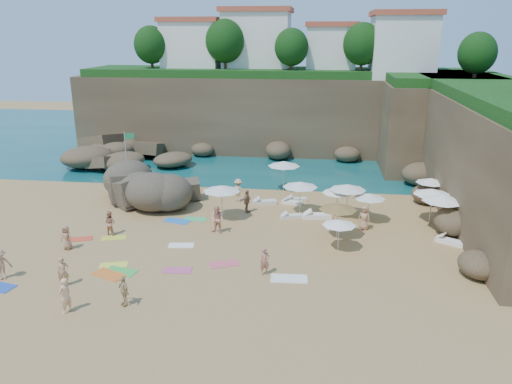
# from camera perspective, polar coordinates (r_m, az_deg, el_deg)

# --- Properties ---
(ground) EXTENTS (120.00, 120.00, 0.00)m
(ground) POSITION_cam_1_polar(r_m,az_deg,el_deg) (32.40, -4.21, -4.84)
(ground) COLOR tan
(ground) RESTS_ON ground
(seawater) EXTENTS (120.00, 120.00, 0.00)m
(seawater) POSITION_cam_1_polar(r_m,az_deg,el_deg) (60.88, 1.42, 5.97)
(seawater) COLOR #0C4751
(seawater) RESTS_ON ground
(cliff_back) EXTENTS (44.00, 8.00, 8.00)m
(cliff_back) POSITION_cam_1_polar(r_m,az_deg,el_deg) (55.09, 2.99, 8.93)
(cliff_back) COLOR brown
(cliff_back) RESTS_ON ground
(cliff_right) EXTENTS (8.00, 30.00, 8.00)m
(cliff_right) POSITION_cam_1_polar(r_m,az_deg,el_deg) (40.30, 25.81, 3.91)
(cliff_right) COLOR brown
(cliff_right) RESTS_ON ground
(cliff_corner) EXTENTS (10.00, 12.00, 8.00)m
(cliff_corner) POSITION_cam_1_polar(r_m,az_deg,el_deg) (51.14, 19.66, 7.24)
(cliff_corner) COLOR brown
(cliff_corner) RESTS_ON ground
(rock_promontory) EXTENTS (12.00, 7.00, 2.00)m
(rock_promontory) POSITION_cam_1_polar(r_m,az_deg,el_deg) (50.00, -12.97, 2.90)
(rock_promontory) COLOR brown
(rock_promontory) RESTS_ON ground
(clifftop_buildings) EXTENTS (28.48, 9.48, 7.00)m
(clifftop_buildings) POSITION_cam_1_polar(r_m,az_deg,el_deg) (55.18, 4.23, 16.47)
(clifftop_buildings) COLOR white
(clifftop_buildings) RESTS_ON cliff_back
(clifftop_trees) EXTENTS (35.60, 23.82, 4.40)m
(clifftop_trees) POSITION_cam_1_polar(r_m,az_deg,el_deg) (48.83, 5.99, 16.29)
(clifftop_trees) COLOR #11380F
(clifftop_trees) RESTS_ON ground
(marina_masts) EXTENTS (3.10, 0.10, 6.00)m
(marina_masts) POSITION_cam_1_polar(r_m,az_deg,el_deg) (64.17, -13.55, 8.82)
(marina_masts) COLOR white
(marina_masts) RESTS_ON ground
(rock_outcrop) EXTENTS (8.68, 7.37, 2.98)m
(rock_outcrop) POSITION_cam_1_polar(r_m,az_deg,el_deg) (37.50, -10.78, -1.92)
(rock_outcrop) COLOR brown
(rock_outcrop) RESTS_ON ground
(flag_pole) EXTENTS (0.84, 0.30, 4.39)m
(flag_pole) POSITION_cam_1_polar(r_m,az_deg,el_deg) (44.35, -14.50, 4.65)
(flag_pole) COLOR silver
(flag_pole) RESTS_ON ground
(parasol_0) EXTENTS (2.51, 2.51, 2.37)m
(parasol_0) POSITION_cam_1_polar(r_m,az_deg,el_deg) (35.44, 5.07, 0.88)
(parasol_0) COLOR silver
(parasol_0) RESTS_ON ground
(parasol_1) EXTENTS (2.20, 2.20, 2.08)m
(parasol_1) POSITION_cam_1_polar(r_m,az_deg,el_deg) (35.23, 9.32, 0.16)
(parasol_1) COLOR silver
(parasol_1) RESTS_ON ground
(parasol_2) EXTENTS (2.62, 2.62, 2.48)m
(parasol_2) POSITION_cam_1_polar(r_m,az_deg,el_deg) (40.61, 3.20, 3.25)
(parasol_2) COLOR silver
(parasol_2) RESTS_ON ground
(parasol_3) EXTENTS (2.25, 2.25, 2.13)m
(parasol_3) POSITION_cam_1_polar(r_m,az_deg,el_deg) (39.25, 19.40, 1.25)
(parasol_3) COLOR silver
(parasol_3) RESTS_ON ground
(parasol_4) EXTENTS (2.17, 2.17, 2.05)m
(parasol_4) POSITION_cam_1_polar(r_m,az_deg,el_deg) (34.58, 12.85, -0.45)
(parasol_4) COLOR silver
(parasol_4) RESTS_ON ground
(parasol_5) EXTENTS (2.58, 2.58, 2.44)m
(parasol_5) POSITION_cam_1_polar(r_m,az_deg,el_deg) (34.26, -3.95, 0.42)
(parasol_5) COLOR silver
(parasol_5) RESTS_ON ground
(parasol_6) EXTENTS (2.39, 2.39, 2.26)m
(parasol_6) POSITION_cam_1_polar(r_m,az_deg,el_deg) (31.48, 9.36, -1.68)
(parasol_6) COLOR silver
(parasol_6) RESTS_ON ground
(parasol_7) EXTENTS (2.55, 2.55, 2.41)m
(parasol_7) POSITION_cam_1_polar(r_m,az_deg,el_deg) (35.12, 10.45, 0.56)
(parasol_7) COLOR silver
(parasol_7) RESTS_ON ground
(parasol_8) EXTENTS (2.54, 2.54, 2.40)m
(parasol_8) POSITION_cam_1_polar(r_m,az_deg,el_deg) (35.63, 19.53, 0.03)
(parasol_8) COLOR silver
(parasol_8) RESTS_ON ground
(parasol_9) EXTENTS (2.01, 2.01, 1.90)m
(parasol_9) POSITION_cam_1_polar(r_m,az_deg,el_deg) (29.81, 9.48, -3.49)
(parasol_9) COLOR silver
(parasol_9) RESTS_ON ground
(parasol_11) EXTENTS (2.63, 2.63, 2.49)m
(parasol_11) POSITION_cam_1_polar(r_m,az_deg,el_deg) (34.19, 20.58, -0.67)
(parasol_11) COLOR silver
(parasol_11) RESTS_ON ground
(lounger_0) EXTENTS (1.63, 0.77, 0.24)m
(lounger_0) POSITION_cam_1_polar(r_m,az_deg,el_deg) (37.95, 4.13, -1.21)
(lounger_0) COLOR white
(lounger_0) RESTS_ON ground
(lounger_1) EXTENTS (2.05, 0.97, 0.31)m
(lounger_1) POSITION_cam_1_polar(r_m,az_deg,el_deg) (35.29, 7.03, -2.73)
(lounger_1) COLOR white
(lounger_1) RESTS_ON ground
(lounger_2) EXTENTS (1.65, 0.85, 0.24)m
(lounger_2) POSITION_cam_1_polar(r_m,az_deg,el_deg) (38.63, 4.63, -0.88)
(lounger_2) COLOR silver
(lounger_2) RESTS_ON ground
(lounger_3) EXTENTS (1.88, 1.13, 0.28)m
(lounger_3) POSITION_cam_1_polar(r_m,az_deg,el_deg) (37.86, 1.00, -1.18)
(lounger_3) COLOR silver
(lounger_3) RESTS_ON ground
(lounger_4) EXTENTS (1.78, 1.40, 0.27)m
(lounger_4) POSITION_cam_1_polar(r_m,az_deg,el_deg) (33.13, 21.30, -5.30)
(lounger_4) COLOR white
(lounger_4) RESTS_ON ground
(lounger_5) EXTENTS (1.64, 1.01, 0.24)m
(lounger_5) POSITION_cam_1_polar(r_m,az_deg,el_deg) (35.13, 4.12, -2.79)
(lounger_5) COLOR silver
(lounger_5) RESTS_ON ground
(towel_1) EXTENTS (1.65, 0.92, 0.03)m
(towel_1) POSITION_cam_1_polar(r_m,az_deg,el_deg) (27.95, -8.99, -8.83)
(towel_1) COLOR #CB4F7B
(towel_1) RESTS_ON ground
(towel_2) EXTENTS (2.07, 1.58, 0.03)m
(towel_2) POSITION_cam_1_polar(r_m,az_deg,el_deg) (28.28, -16.48, -9.04)
(towel_2) COLOR orange
(towel_2) RESTS_ON ground
(towel_3) EXTENTS (1.90, 1.23, 0.03)m
(towel_3) POSITION_cam_1_polar(r_m,az_deg,el_deg) (28.47, -15.21, -8.74)
(towel_3) COLOR green
(towel_3) RESTS_ON ground
(towel_4) EXTENTS (1.69, 1.16, 0.03)m
(towel_4) POSITION_cam_1_polar(r_m,az_deg,el_deg) (33.00, -15.92, -5.05)
(towel_4) COLOR yellow
(towel_4) RESTS_ON ground
(towel_5) EXTENTS (1.63, 0.97, 0.03)m
(towel_5) POSITION_cam_1_polar(r_m,az_deg,el_deg) (30.99, -8.54, -6.05)
(towel_5) COLOR white
(towel_5) RESTS_ON ground
(towel_7) EXTENTS (1.61, 1.16, 0.03)m
(towel_7) POSITION_cam_1_polar(r_m,az_deg,el_deg) (33.46, -19.40, -5.08)
(towel_7) COLOR #E04027
(towel_7) RESTS_ON ground
(towel_8) EXTENTS (1.96, 1.33, 0.03)m
(towel_8) POSITION_cam_1_polar(r_m,az_deg,el_deg) (34.92, -9.02, -3.29)
(towel_8) COLOR blue
(towel_8) RESTS_ON ground
(towel_9) EXTENTS (1.85, 1.41, 0.03)m
(towel_9) POSITION_cam_1_polar(r_m,az_deg,el_deg) (28.38, -3.66, -8.20)
(towel_9) COLOR #D85465
(towel_9) RESTS_ON ground
(towel_11) EXTENTS (1.64, 0.87, 0.03)m
(towel_11) POSITION_cam_1_polar(r_m,az_deg,el_deg) (35.10, -7.00, -3.08)
(towel_11) COLOR #39C775
(towel_11) RESTS_ON ground
(towel_12) EXTENTS (1.69, 1.16, 0.03)m
(towel_12) POSITION_cam_1_polar(r_m,az_deg,el_deg) (29.29, -15.96, -8.04)
(towel_12) COLOR yellow
(towel_12) RESTS_ON ground
(towel_13) EXTENTS (1.99, 1.07, 0.03)m
(towel_13) POSITION_cam_1_polar(r_m,az_deg,el_deg) (26.81, 3.81, -9.84)
(towel_13) COLOR white
(towel_13) RESTS_ON ground
(person_stand_0) EXTENTS (0.69, 0.63, 1.58)m
(person_stand_0) POSITION_cam_1_polar(r_m,az_deg,el_deg) (27.54, -21.19, -8.52)
(person_stand_0) COLOR tan
(person_stand_0) RESTS_ON ground
(person_stand_1) EXTENTS (0.90, 0.78, 1.61)m
(person_stand_1) POSITION_cam_1_polar(r_m,az_deg,el_deg) (33.32, -16.37, -3.41)
(person_stand_1) COLOR tan
(person_stand_1) RESTS_ON ground
(person_stand_2) EXTENTS (1.23, 0.71, 1.79)m
(person_stand_2) POSITION_cam_1_polar(r_m,az_deg,el_deg) (38.26, -2.03, 0.21)
(person_stand_2) COLOR tan
(person_stand_2) RESTS_ON ground
(person_stand_3) EXTENTS (0.62, 1.06, 1.69)m
(person_stand_3) POSITION_cam_1_polar(r_m,az_deg,el_deg) (35.88, -1.04, -1.07)
(person_stand_3) COLOR #895E44
(person_stand_3) RESTS_ON ground
(person_stand_4) EXTENTS (0.89, 0.68, 1.62)m
(person_stand_4) POSITION_cam_1_polar(r_m,az_deg,el_deg) (33.54, 12.27, -2.92)
(person_stand_4) COLOR tan
(person_stand_4) RESTS_ON ground
(person_stand_5) EXTENTS (1.66, 0.70, 1.73)m
(person_stand_5) POSITION_cam_1_polar(r_m,az_deg,el_deg) (38.60, -13.73, -0.19)
(person_stand_5) COLOR #B46D5A
(person_stand_5) RESTS_ON ground
(person_stand_6) EXTENTS (0.61, 0.74, 1.74)m
(person_stand_6) POSITION_cam_1_polar(r_m,az_deg,el_deg) (25.06, -20.99, -10.97)
(person_stand_6) COLOR #F6B98B
(person_stand_6) RESTS_ON ground
(person_lie_0) EXTENTS (1.80, 1.95, 0.44)m
(person_lie_0) POSITION_cam_1_polar(r_m,az_deg,el_deg) (29.80, -26.96, -8.49)
(person_lie_0) COLOR tan
(person_lie_0) RESTS_ON ground
(person_lie_1) EXTENTS (1.63, 1.69, 0.36)m
(person_lie_1) POSITION_cam_1_polar(r_m,az_deg,el_deg) (25.12, -14.79, -12.04)
(person_lie_1) COLOR tan
(person_lie_1) RESTS_ON ground
(person_lie_2) EXTENTS (0.97, 1.56, 0.39)m
(person_lie_2) POSITION_cam_1_polar(r_m,az_deg,el_deg) (32.15, -20.73, -5.82)
(person_lie_2) COLOR #A36C51
(person_lie_2) RESTS_ON ground
(person_lie_4) EXTENTS (1.18, 1.57, 0.36)m
(person_lie_4) POSITION_cam_1_polar(r_m,az_deg,el_deg) (27.14, 1.00, -9.06)
(person_lie_4) COLOR #AD6C56
(person_lie_4) RESTS_ON ground
(person_lie_5) EXTENTS (1.46, 2.00, 0.69)m
(person_lie_5) POSITION_cam_1_polar(r_m,az_deg,el_deg) (32.45, -4.42, -4.15)
(person_lie_5) COLOR #E19680
(person_lie_5) RESTS_ON ground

